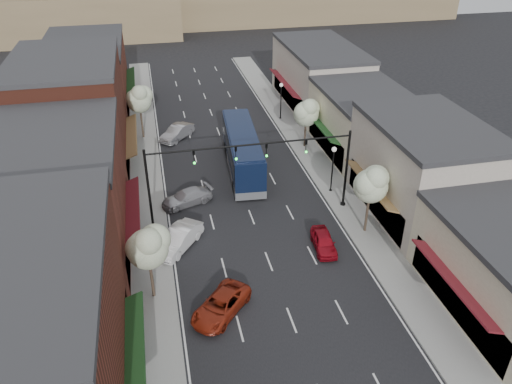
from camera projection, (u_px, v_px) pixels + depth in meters
ground at (276, 279)px, 34.56m from camera, size 160.00×160.00×0.00m
sidewalk_left at (145, 169)px, 48.52m from camera, size 2.80×73.00×0.15m
sidewalk_right at (310, 152)px, 51.65m from camera, size 2.80×73.00×0.15m
curb_left at (159, 167)px, 48.78m from camera, size 0.25×73.00×0.17m
curb_right at (297, 154)px, 51.39m from camera, size 0.25×73.00×0.17m
bldg_left_near at (18, 350)px, 22.56m from camera, size 10.14×14.10×10.40m
bldg_left_midnear at (57, 201)px, 34.59m from camera, size 10.14×14.10×9.40m
bldg_left_midfar at (73, 117)px, 45.98m from camera, size 10.14×14.10×10.90m
bldg_left_far at (88, 77)px, 60.07m from camera, size 10.14×18.10×8.40m
bldg_right_midnear at (423, 170)px, 40.18m from camera, size 9.14×12.10×7.90m
bldg_right_midfar at (363, 122)px, 50.64m from camera, size 9.14×12.10×6.40m
bldg_right_far at (319, 76)px, 62.17m from camera, size 9.14×16.10×7.40m
hill_near at (43, 14)px, 93.45m from camera, size 50.00×20.00×8.00m
signal_mast_right at (320, 161)px, 39.99m from camera, size 8.22×0.46×7.00m
signal_mast_left at (179, 175)px, 37.89m from camera, size 8.22×0.46×7.00m
tree_right_near at (372, 183)px, 37.17m from camera, size 2.85×2.65×5.95m
tree_right_far at (307, 112)px, 50.86m from camera, size 2.85×2.65×5.43m
tree_left_near at (148, 246)px, 30.83m from camera, size 2.85×2.65×5.69m
tree_left_far at (139, 98)px, 52.50m from camera, size 2.85×2.65×6.13m
lamp_post_near at (333, 162)px, 43.32m from camera, size 0.44×0.44×4.44m
lamp_post_far at (281, 95)px, 58.03m from camera, size 0.44×0.44×4.44m
coach_bus at (242, 150)px, 47.69m from camera, size 3.69×12.75×3.84m
red_hatchback at (324, 242)px, 37.27m from camera, size 1.87×3.88×1.28m
parked_car_a at (221, 305)px, 31.43m from camera, size 4.69×4.91×1.29m
parked_car_b at (179, 239)px, 37.29m from camera, size 4.18×4.82×1.57m
parked_car_c at (187, 197)px, 42.74m from camera, size 4.82×3.18×1.30m
parked_car_e at (177, 132)px, 54.34m from camera, size 4.16×4.56×1.51m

